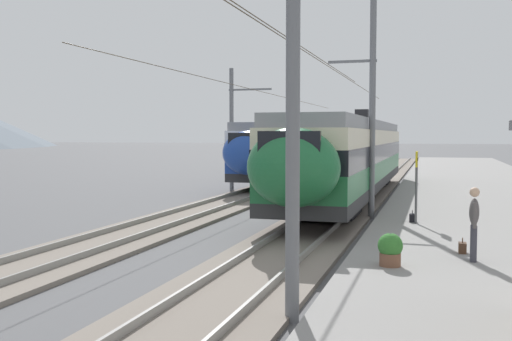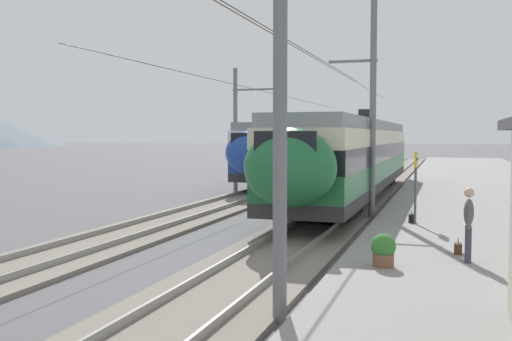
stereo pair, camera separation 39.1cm
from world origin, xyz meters
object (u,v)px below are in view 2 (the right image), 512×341
object	(u,v)px
handbag_beside_passenger	(458,248)
handbag_near_sign	(412,218)
passenger_walking	(469,221)
platform_sign	(416,171)
train_near_platform	(354,155)
train_far_track	(315,148)
catenary_mast_far_side	(238,125)
catenary_mast_west	(274,94)
potted_plant_platform_edge	(383,249)
catenary_mast_mid	(370,104)

from	to	relation	value
handbag_beside_passenger	handbag_near_sign	bearing A→B (deg)	15.44
passenger_walking	platform_sign	bearing A→B (deg)	14.49
train_near_platform	platform_sign	xyz separation A→B (m)	(-8.29, -3.24, -0.19)
train_far_track	catenary_mast_far_side	xyz separation A→B (m)	(-11.17, 2.08, 1.51)
train_near_platform	catenary_mast_far_side	xyz separation A→B (m)	(4.39, 7.37, 1.52)
catenary_mast_west	potted_plant_platform_edge	world-z (taller)	catenary_mast_west
train_far_track	platform_sign	size ratio (longest dim) A/B	13.51
catenary_mast_west	train_near_platform	bearing A→B (deg)	4.42
catenary_mast_far_side	handbag_beside_passenger	size ratio (longest dim) A/B	101.06
handbag_beside_passenger	handbag_near_sign	distance (m)	5.12
passenger_walking	potted_plant_platform_edge	bearing A→B (deg)	120.27
platform_sign	handbag_near_sign	distance (m)	1.60
catenary_mast_far_side	handbag_near_sign	bearing A→B (deg)	-139.72
train_near_platform	platform_sign	distance (m)	8.90
catenary_mast_mid	train_far_track	bearing A→B (deg)	17.68
passenger_walking	handbag_beside_passenger	bearing A→B (deg)	11.84
catenary_mast_west	platform_sign	xyz separation A→B (m)	(10.04, -1.82, -1.84)
train_far_track	catenary_mast_mid	bearing A→B (deg)	-162.32
train_near_platform	catenary_mast_mid	bearing A→B (deg)	-165.51
train_far_track	handbag_near_sign	xyz separation A→B (m)	(-23.54, -8.41, -1.77)
potted_plant_platform_edge	train_far_track	bearing A→B (deg)	15.06
train_far_track	potted_plant_platform_edge	size ratio (longest dim) A/B	43.57
train_near_platform	handbag_near_sign	distance (m)	8.74
catenary_mast_far_side	platform_sign	world-z (taller)	catenary_mast_far_side
train_far_track	potted_plant_platform_edge	distance (m)	31.56
train_far_track	platform_sign	world-z (taller)	train_far_track
train_near_platform	passenger_walking	distance (m)	14.65
handbag_beside_passenger	train_near_platform	bearing A→B (deg)	19.12
passenger_walking	potted_plant_platform_edge	size ratio (longest dim) A/B	2.33
train_far_track	catenary_mast_far_side	world-z (taller)	catenary_mast_far_side
train_far_track	handbag_beside_passenger	world-z (taller)	train_far_track
train_far_track	catenary_mast_west	distance (m)	34.58
train_far_track	handbag_near_sign	size ratio (longest dim) A/B	77.88
platform_sign	potted_plant_platform_edge	xyz separation A→B (m)	(-6.59, 0.34, -1.32)
train_far_track	catenary_mast_mid	size ratio (longest dim) A/B	0.82
train_near_platform	catenary_mast_west	size ratio (longest dim) A/B	0.65
catenary_mast_far_side	passenger_walking	bearing A→B (deg)	-146.56
catenary_mast_far_side	passenger_walking	world-z (taller)	catenary_mast_far_side
platform_sign	catenary_mast_west	bearing A→B (deg)	169.73
catenary_mast_far_side	handbag_near_sign	xyz separation A→B (m)	(-12.37, -10.48, -3.28)
catenary_mast_mid	handbag_beside_passenger	distance (m)	8.89
catenary_mast_far_side	handbag_near_sign	size ratio (longest dim) A/B	95.24
train_near_platform	platform_sign	size ratio (longest dim) A/B	10.81
passenger_walking	potted_plant_platform_edge	distance (m)	2.13
train_near_platform	platform_sign	world-z (taller)	train_near_platform
passenger_walking	potted_plant_platform_edge	world-z (taller)	passenger_walking
catenary_mast_west	handbag_near_sign	distance (m)	11.03
train_near_platform	handbag_near_sign	world-z (taller)	train_near_platform
platform_sign	handbag_beside_passenger	world-z (taller)	platform_sign
train_near_platform	train_far_track	xyz separation A→B (m)	(15.56, 5.29, 0.01)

